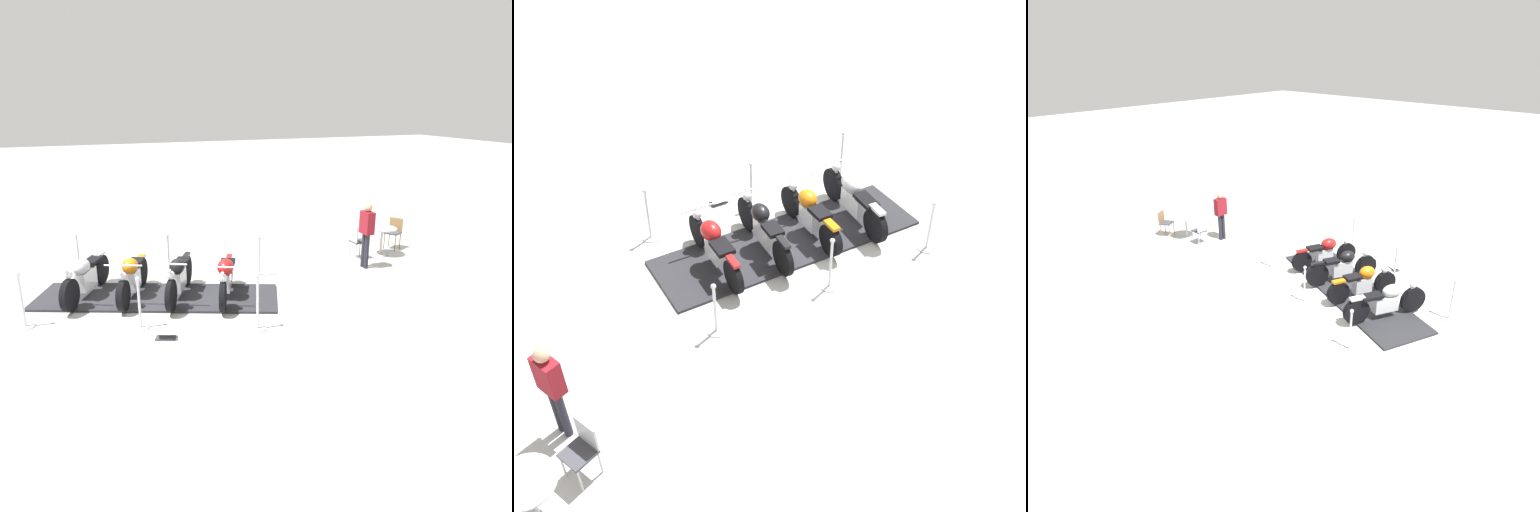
% 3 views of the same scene
% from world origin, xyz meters
% --- Properties ---
extents(ground_plane, '(80.00, 80.00, 0.00)m').
position_xyz_m(ground_plane, '(0.00, 0.00, 0.00)').
color(ground_plane, silver).
extents(display_platform, '(3.47, 5.48, 0.05)m').
position_xyz_m(display_platform, '(0.00, 0.00, 0.03)').
color(display_platform, '#28282D').
rests_on(display_platform, ground_plane).
extents(motorcycle_chrome, '(2.11, 1.18, 1.00)m').
position_xyz_m(motorcycle_chrome, '(0.56, 1.43, 0.52)').
color(motorcycle_chrome, black).
rests_on(motorcycle_chrome, display_platform).
extents(motorcycle_copper, '(1.97, 1.07, 0.93)m').
position_xyz_m(motorcycle_copper, '(0.17, 0.49, 0.52)').
color(motorcycle_copper, black).
rests_on(motorcycle_copper, display_platform).
extents(motorcycle_black, '(2.05, 1.10, 0.99)m').
position_xyz_m(motorcycle_black, '(-0.23, -0.46, 0.54)').
color(motorcycle_black, black).
rests_on(motorcycle_black, display_platform).
extents(motorcycle_maroon, '(2.03, 1.06, 0.93)m').
position_xyz_m(motorcycle_maroon, '(-0.63, -1.40, 0.55)').
color(motorcycle_maroon, black).
rests_on(motorcycle_maroon, display_platform).
extents(stanchion_right_rear, '(0.34, 0.34, 1.15)m').
position_xyz_m(stanchion_right_rear, '(-2.21, -1.51, 0.36)').
color(stanchion_right_rear, silver).
rests_on(stanchion_right_rear, ground_plane).
extents(stanchion_left_front, '(0.35, 0.35, 1.07)m').
position_xyz_m(stanchion_left_front, '(2.21, 1.51, 0.33)').
color(stanchion_left_front, silver).
rests_on(stanchion_left_front, ground_plane).
extents(stanchion_left_mid, '(0.32, 0.32, 1.09)m').
position_xyz_m(stanchion_left_mid, '(1.35, -0.56, 0.35)').
color(stanchion_left_mid, silver).
rests_on(stanchion_left_mid, ground_plane).
extents(stanchion_left_rear, '(0.33, 0.33, 1.04)m').
position_xyz_m(stanchion_left_rear, '(0.49, -2.63, 0.33)').
color(stanchion_left_rear, silver).
rests_on(stanchion_left_rear, ground_plane).
extents(stanchion_right_mid, '(0.31, 0.31, 1.06)m').
position_xyz_m(stanchion_right_mid, '(-1.35, 0.56, 0.36)').
color(stanchion_right_mid, silver).
rests_on(stanchion_right_mid, ground_plane).
extents(stanchion_right_front, '(0.34, 0.34, 1.13)m').
position_xyz_m(stanchion_right_front, '(-0.49, 2.63, 0.35)').
color(stanchion_right_front, silver).
rests_on(stanchion_right_front, ground_plane).
extents(info_placard, '(0.34, 0.42, 0.19)m').
position_xyz_m(info_placard, '(-1.96, 0.21, 0.06)').
color(info_placard, '#333338').
rests_on(info_placard, ground_plane).
extents(cafe_table, '(0.80, 0.80, 0.79)m').
position_xyz_m(cafe_table, '(0.86, -6.47, 0.59)').
color(cafe_table, '#B7B7BC').
rests_on(cafe_table, ground_plane).
extents(cafe_chair_across_table, '(0.40, 0.40, 0.92)m').
position_xyz_m(cafe_chair_across_table, '(0.86, -5.65, 0.53)').
color(cafe_chair_across_table, '#B7B7BC').
rests_on(cafe_chair_across_table, ground_plane).
extents(bystander_person, '(0.40, 0.23, 1.71)m').
position_xyz_m(bystander_person, '(0.11, -5.43, 1.03)').
color(bystander_person, '#23232D').
rests_on(bystander_person, ground_plane).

